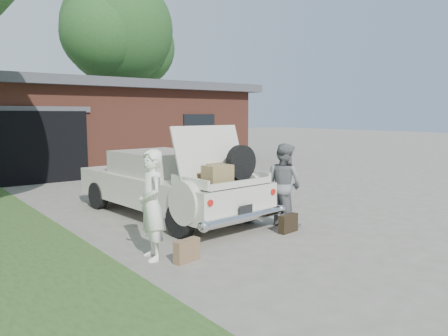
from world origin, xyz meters
TOP-DOWN VIEW (x-y plane):
  - ground at (0.00, 0.00)m, footprint 90.00×90.00m
  - house at (0.98, 11.47)m, footprint 12.80×7.80m
  - tree_right at (5.46, 17.03)m, footprint 6.90×6.00m
  - sedan at (-0.41, 1.96)m, footprint 2.14×4.78m
  - woman_left at (-2.02, -0.31)m, footprint 0.50×0.65m
  - woman_right at (0.92, -0.07)m, footprint 0.66×0.81m
  - suitcase_left at (-1.69, -0.72)m, footprint 0.44×0.22m
  - suitcase_right at (0.60, -0.50)m, footprint 0.44×0.19m

SIDE VIEW (x-z plane):
  - ground at x=0.00m, z-range 0.00..0.00m
  - suitcase_left at x=-1.69m, z-range 0.00..0.33m
  - suitcase_right at x=0.60m, z-range 0.00..0.33m
  - sedan at x=-0.41m, z-range -0.26..1.64m
  - woman_right at x=0.92m, z-range 0.00..1.56m
  - woman_left at x=-2.02m, z-range 0.00..1.61m
  - house at x=0.98m, z-range 0.02..3.32m
  - tree_right at x=5.46m, z-range 1.55..11.23m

